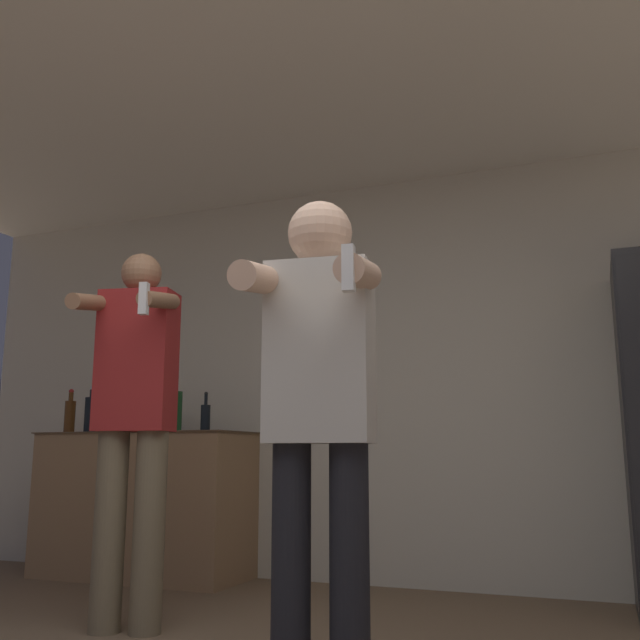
# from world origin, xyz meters

# --- Properties ---
(wall_back) EXTENTS (7.00, 0.06, 2.55)m
(wall_back) POSITION_xyz_m (0.00, 2.98, 1.27)
(wall_back) COLOR beige
(wall_back) RESTS_ON ground_plane
(ceiling_slab) EXTENTS (7.00, 3.47, 0.05)m
(ceiling_slab) POSITION_xyz_m (0.00, 1.47, 2.57)
(ceiling_slab) COLOR silver
(ceiling_slab) RESTS_ON wall_back
(counter) EXTENTS (1.42, 0.59, 0.93)m
(counter) POSITION_xyz_m (-1.90, 2.67, 0.46)
(counter) COLOR #997551
(counter) RESTS_ON ground_plane
(bottle_tall_gin) EXTENTS (0.09, 0.09, 0.32)m
(bottle_tall_gin) POSITION_xyz_m (-2.32, 2.60, 1.06)
(bottle_tall_gin) COLOR black
(bottle_tall_gin) RESTS_ON counter
(bottle_clear_vodka) EXTENTS (0.06, 0.06, 0.25)m
(bottle_clear_vodka) POSITION_xyz_m (-1.42, 2.60, 1.02)
(bottle_clear_vodka) COLOR black
(bottle_clear_vodka) RESTS_ON counter
(bottle_brown_liquor) EXTENTS (0.06, 0.06, 0.35)m
(bottle_brown_liquor) POSITION_xyz_m (-1.97, 2.60, 1.07)
(bottle_brown_liquor) COLOR #563314
(bottle_brown_liquor) RESTS_ON counter
(bottle_green_wine) EXTENTS (0.07, 0.07, 0.31)m
(bottle_green_wine) POSITION_xyz_m (-2.50, 2.60, 1.05)
(bottle_green_wine) COLOR #563314
(bottle_green_wine) RESTS_ON counter
(bottle_red_label) EXTENTS (0.09, 0.09, 0.37)m
(bottle_red_label) POSITION_xyz_m (-1.65, 2.60, 1.07)
(bottle_red_label) COLOR #194723
(bottle_red_label) RESTS_ON counter
(person_woman_foreground) EXTENTS (0.47, 0.49, 1.65)m
(person_woman_foreground) POSITION_xyz_m (0.06, 0.83, 0.97)
(person_woman_foreground) COLOR black
(person_woman_foreground) RESTS_ON ground_plane
(person_man_side) EXTENTS (0.47, 0.53, 1.74)m
(person_man_side) POSITION_xyz_m (-1.10, 1.42, 0.96)
(person_man_side) COLOR #75664C
(person_man_side) RESTS_ON ground_plane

